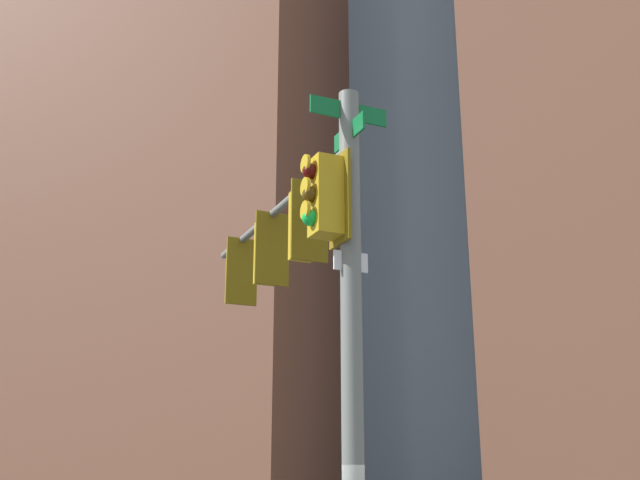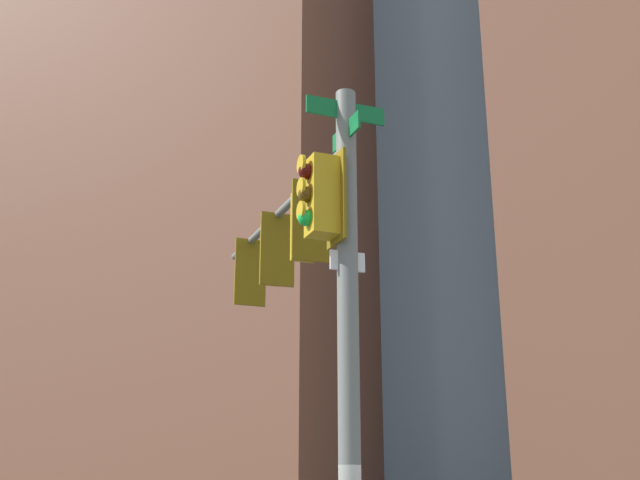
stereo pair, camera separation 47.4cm
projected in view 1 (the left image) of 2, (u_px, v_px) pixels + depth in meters
name	position (u px, v px, depth m)	size (l,w,h in m)	color
signal_pole_assembly	(303.00, 278.00, 10.70)	(4.18, 4.15, 7.10)	slate
building_brick_midblock	(183.00, 166.00, 50.67)	(22.73, 19.87, 44.19)	brown
building_brick_farside	(562.00, 299.00, 69.33)	(19.23, 14.93, 36.50)	brown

